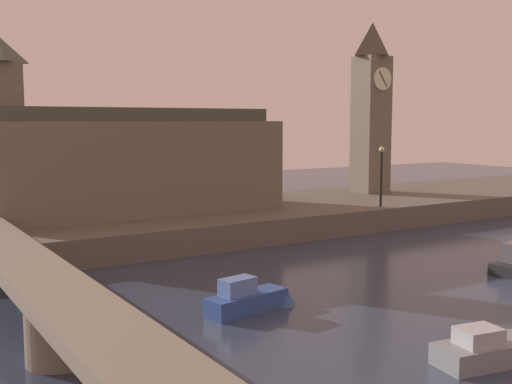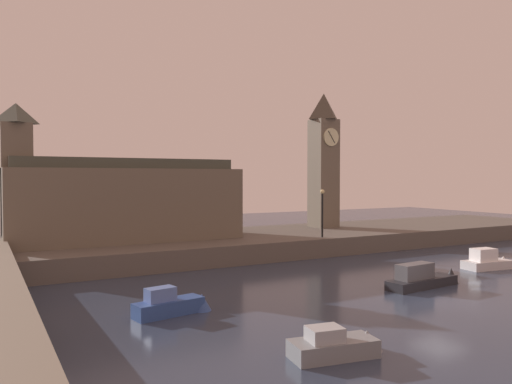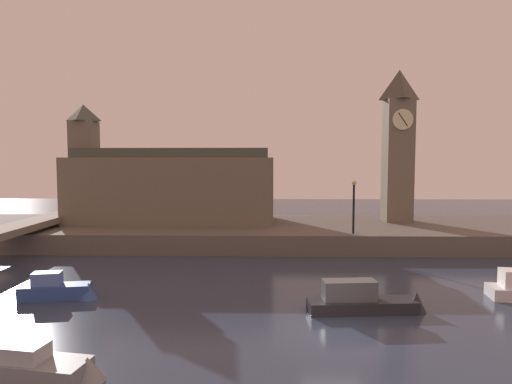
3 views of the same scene
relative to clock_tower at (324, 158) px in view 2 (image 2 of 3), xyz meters
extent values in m
plane|color=#2D384C|center=(-8.78, -21.81, -8.30)|extent=(120.00, 120.00, 0.00)
cube|color=#5B544C|center=(-8.78, -1.81, -7.55)|extent=(70.00, 12.00, 1.50)
cube|color=#6B6051|center=(0.00, 0.01, -1.51)|extent=(2.28, 2.28, 10.58)
cylinder|color=beige|center=(0.00, -1.19, 2.00)|extent=(1.73, 0.12, 1.73)
cube|color=black|center=(0.00, -1.26, 2.00)|extent=(0.84, 0.04, 1.18)
pyramid|color=#4A4339|center=(0.00, 0.01, 5.07)|extent=(2.51, 2.51, 2.57)
cube|color=#6B6051|center=(-19.67, -0.61, -4.00)|extent=(17.48, 6.28, 5.60)
cube|color=#6B6051|center=(-27.39, -0.61, -2.41)|extent=(2.04, 2.04, 8.77)
pyramid|color=#474C42|center=(-27.39, -0.61, 2.68)|extent=(2.25, 2.25, 1.43)
cube|color=#42473D|center=(-19.67, -0.61, -0.80)|extent=(16.60, 3.77, 0.80)
cylinder|color=black|center=(-5.10, -6.71, -5.01)|extent=(0.16, 0.16, 3.58)
sphere|color=#F2E099|center=(-5.10, -6.71, -3.04)|extent=(0.36, 0.36, 0.36)
cube|color=silver|center=(1.48, -17.19, -8.00)|extent=(3.67, 1.93, 0.59)
cube|color=white|center=(1.06, -17.19, -7.27)|extent=(1.74, 1.24, 0.88)
cone|color=silver|center=(3.24, -17.19, -7.97)|extent=(1.50, 1.50, 0.88)
cube|color=#232328|center=(-7.12, -19.18, -8.02)|extent=(5.03, 1.74, 0.55)
cube|color=#515156|center=(-7.71, -19.18, -7.30)|extent=(2.48, 1.13, 0.90)
cone|color=#232328|center=(-4.65, -19.18, -7.99)|extent=(1.29, 1.29, 1.23)
cube|color=#2D4C93|center=(-22.05, -17.63, -7.94)|extent=(3.48, 1.64, 0.71)
cube|color=#5B7AC1|center=(-22.45, -17.63, -7.27)|extent=(1.47, 0.97, 0.63)
cone|color=#2D4C93|center=(-20.37, -17.63, -7.91)|extent=(1.11, 1.11, 0.84)
cube|color=gray|center=(-18.71, -25.75, -7.98)|extent=(3.31, 1.83, 0.64)
cube|color=#A8ADB2|center=(-19.08, -25.75, -7.40)|extent=(1.36, 1.12, 0.51)
cone|color=gray|center=(-17.14, -25.75, -7.94)|extent=(1.38, 1.38, 0.78)
camera|label=1|loc=(-34.02, -37.39, -1.16)|focal=44.39mm
camera|label=2|loc=(-29.71, -39.92, -1.83)|focal=35.12mm
camera|label=3|loc=(-11.53, -39.14, -1.33)|focal=31.15mm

